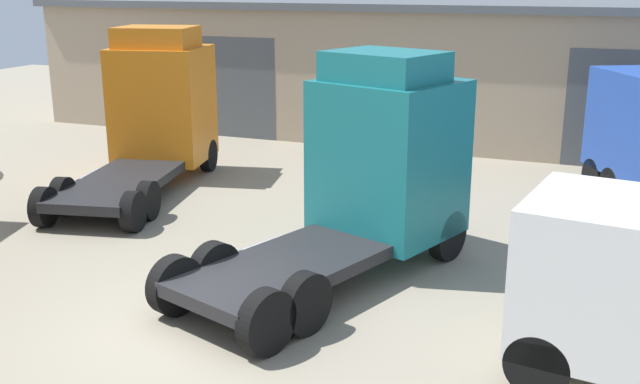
{
  "coord_description": "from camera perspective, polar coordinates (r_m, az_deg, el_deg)",
  "views": [
    {
      "loc": [
        6.11,
        -9.89,
        5.66
      ],
      "look_at": [
        1.02,
        3.21,
        1.6
      ],
      "focal_mm": 42.0,
      "sensor_mm": 36.0,
      "label": 1
    }
  ],
  "objects": [
    {
      "name": "tractor_unit_orange",
      "position": [
        21.84,
        -12.35,
        6.14
      ],
      "size": [
        3.85,
        7.13,
        4.31
      ],
      "rotation": [
        0.0,
        0.0,
        1.78
      ],
      "color": "orange",
      "rests_on": "ground_plane"
    },
    {
      "name": "tractor_unit_teal",
      "position": [
        14.94,
        4.1,
        1.93
      ],
      "size": [
        4.49,
        6.91,
        4.26
      ],
      "rotation": [
        0.0,
        0.0,
        1.23
      ],
      "color": "#197075",
      "rests_on": "ground_plane"
    },
    {
      "name": "ground_plane",
      "position": [
        12.93,
        -9.55,
        -10.09
      ],
      "size": [
        60.0,
        60.0,
        0.0
      ],
      "primitive_type": "plane",
      "color": "gray"
    },
    {
      "name": "warehouse_building",
      "position": [
        28.07,
        8.65,
        9.29
      ],
      "size": [
        29.91,
        7.14,
        4.8
      ],
      "color": "tan",
      "rests_on": "ground_plane"
    }
  ]
}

